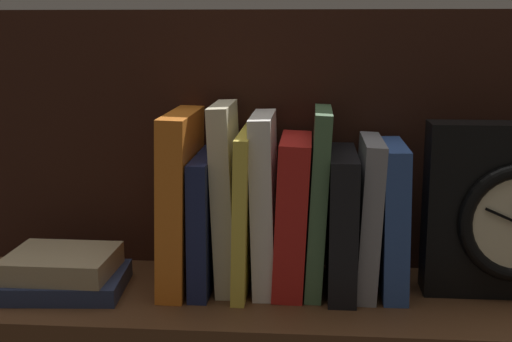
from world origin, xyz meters
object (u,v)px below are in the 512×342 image
object	(u,v)px
book_navy_bierce	(206,220)
book_red_requiem	(292,213)
book_white_catcher	(265,202)
book_blue_modern	(392,218)
book_orange_pandolfini	(181,199)
book_cream_twain	(227,196)
book_yellow_seinlanguage	(245,209)
book_stack_side	(62,273)
book_gray_chess	(368,215)
book_green_romantic	(318,200)
book_black_skeptic	(342,221)

from	to	relation	value
book_navy_bierce	book_red_requiem	size ratio (longest dim) A/B	0.88
book_white_catcher	book_blue_modern	size ratio (longest dim) A/B	1.19
book_orange_pandolfini	book_cream_twain	xyz separation A→B (cm)	(6.00, 0.00, 0.56)
book_orange_pandolfini	book_white_catcher	distance (cm)	10.96
book_yellow_seinlanguage	book_stack_side	xyz separation A→B (cm)	(-23.44, -4.23, -7.87)
book_red_requiem	book_gray_chess	size ratio (longest dim) A/B	1.00
book_stack_side	book_cream_twain	bearing A→B (deg)	11.37
book_cream_twain	book_yellow_seinlanguage	world-z (taller)	book_cream_twain
book_cream_twain	book_blue_modern	bearing A→B (deg)	0.00
book_cream_twain	book_gray_chess	bearing A→B (deg)	0.00
book_cream_twain	book_navy_bierce	bearing A→B (deg)	180.00
book_red_requiem	book_blue_modern	xyz separation A→B (cm)	(12.73, 0.00, -0.31)
book_green_romantic	book_black_skeptic	size ratio (longest dim) A/B	1.30
book_black_skeptic	book_stack_side	world-z (taller)	book_black_skeptic
book_orange_pandolfini	book_yellow_seinlanguage	bearing A→B (deg)	0.00
book_cream_twain	book_stack_side	world-z (taller)	book_cream_twain
book_navy_bierce	book_cream_twain	distance (cm)	4.32
book_navy_bierce	book_blue_modern	distance (cm)	24.11
book_orange_pandolfini	book_gray_chess	distance (cm)	24.25
book_black_skeptic	book_stack_side	xyz separation A→B (cm)	(-35.92, -4.23, -6.60)
book_navy_bierce	book_yellow_seinlanguage	bearing A→B (deg)	0.00
book_navy_bierce	book_black_skeptic	world-z (taller)	book_black_skeptic
book_yellow_seinlanguage	book_stack_side	size ratio (longest dim) A/B	1.20
book_cream_twain	book_black_skeptic	world-z (taller)	book_cream_twain
book_navy_bierce	book_gray_chess	bearing A→B (deg)	0.00
book_cream_twain	book_green_romantic	xyz separation A→B (cm)	(11.84, 0.00, -0.29)
book_gray_chess	book_white_catcher	bearing A→B (deg)	180.00
book_white_catcher	book_green_romantic	size ratio (longest dim) A/B	0.97
book_red_requiem	book_stack_side	xyz separation A→B (cm)	(-29.58, -4.23, -7.48)
book_blue_modern	book_cream_twain	bearing A→B (deg)	180.00
book_navy_bierce	book_cream_twain	world-z (taller)	book_cream_twain
book_navy_bierce	book_white_catcher	distance (cm)	8.20
book_orange_pandolfini	book_blue_modern	world-z (taller)	book_orange_pandolfini
book_green_romantic	book_gray_chess	size ratio (longest dim) A/B	1.19
book_green_romantic	book_cream_twain	bearing A→B (deg)	180.00
book_white_catcher	book_green_romantic	xyz separation A→B (cm)	(6.87, 0.00, 0.36)
book_cream_twain	book_yellow_seinlanguage	xyz separation A→B (cm)	(2.43, 0.00, -1.72)
book_black_skeptic	book_green_romantic	bearing A→B (deg)	180.00
book_black_skeptic	book_cream_twain	bearing A→B (deg)	180.00
book_orange_pandolfini	book_yellow_seinlanguage	world-z (taller)	book_orange_pandolfini
book_red_requiem	book_gray_chess	distance (cm)	9.64
book_black_skeptic	book_stack_side	size ratio (longest dim) A/B	1.05
book_cream_twain	book_yellow_seinlanguage	distance (cm)	2.98
book_orange_pandolfini	book_cream_twain	distance (cm)	6.02
book_yellow_seinlanguage	book_stack_side	bearing A→B (deg)	-169.78
book_white_catcher	book_gray_chess	distance (cm)	13.33
book_red_requiem	book_stack_side	distance (cm)	30.80
book_white_catcher	book_red_requiem	distance (cm)	3.89
book_white_catcher	book_black_skeptic	bearing A→B (deg)	0.00
book_yellow_seinlanguage	book_gray_chess	size ratio (longest dim) A/B	1.04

